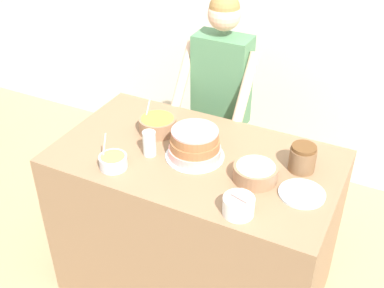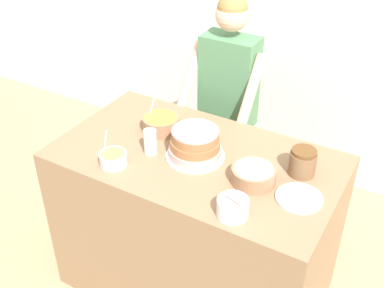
{
  "view_description": "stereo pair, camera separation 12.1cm",
  "coord_description": "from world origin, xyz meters",
  "px_view_note": "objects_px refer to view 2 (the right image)",
  "views": [
    {
      "loc": [
        0.86,
        -1.36,
        2.3
      ],
      "look_at": [
        -0.0,
        0.36,
        1.02
      ],
      "focal_mm": 45.0,
      "sensor_mm": 36.0,
      "label": 1
    },
    {
      "loc": [
        0.96,
        -1.3,
        2.3
      ],
      "look_at": [
        -0.0,
        0.36,
        1.02
      ],
      "focal_mm": 45.0,
      "sensor_mm": 36.0,
      "label": 2
    }
  ],
  "objects_px": {
    "stoneware_jar": "(303,162)",
    "person_baker": "(228,93)",
    "frosting_bowl_pink": "(233,207)",
    "ceramic_plate": "(299,198)",
    "frosting_bowl_white": "(254,174)",
    "drinking_glass": "(150,142)",
    "cake": "(195,145)",
    "frosting_bowl_orange": "(161,123)",
    "frosting_bowl_yellow": "(113,158)"
  },
  "relations": [
    {
      "from": "person_baker",
      "to": "frosting_bowl_yellow",
      "type": "bearing_deg",
      "value": -100.35
    },
    {
      "from": "person_baker",
      "to": "drinking_glass",
      "type": "relative_size",
      "value": 11.96
    },
    {
      "from": "frosting_bowl_yellow",
      "to": "ceramic_plate",
      "type": "distance_m",
      "value": 0.89
    },
    {
      "from": "drinking_glass",
      "to": "stoneware_jar",
      "type": "bearing_deg",
      "value": 16.78
    },
    {
      "from": "person_baker",
      "to": "frosting_bowl_yellow",
      "type": "height_order",
      "value": "person_baker"
    },
    {
      "from": "stoneware_jar",
      "to": "ceramic_plate",
      "type": "bearing_deg",
      "value": -73.16
    },
    {
      "from": "cake",
      "to": "frosting_bowl_white",
      "type": "distance_m",
      "value": 0.34
    },
    {
      "from": "frosting_bowl_white",
      "to": "frosting_bowl_orange",
      "type": "distance_m",
      "value": 0.63
    },
    {
      "from": "person_baker",
      "to": "frosting_bowl_pink",
      "type": "relative_size",
      "value": 8.6
    },
    {
      "from": "drinking_glass",
      "to": "stoneware_jar",
      "type": "xyz_separation_m",
      "value": [
        0.71,
        0.21,
        -0.0
      ]
    },
    {
      "from": "frosting_bowl_orange",
      "to": "drinking_glass",
      "type": "relative_size",
      "value": 1.54
    },
    {
      "from": "frosting_bowl_yellow",
      "to": "ceramic_plate",
      "type": "bearing_deg",
      "value": 12.99
    },
    {
      "from": "stoneware_jar",
      "to": "frosting_bowl_pink",
      "type": "bearing_deg",
      "value": -109.52
    },
    {
      "from": "stoneware_jar",
      "to": "person_baker",
      "type": "bearing_deg",
      "value": 141.26
    },
    {
      "from": "drinking_glass",
      "to": "ceramic_plate",
      "type": "bearing_deg",
      "value": 2.13
    },
    {
      "from": "cake",
      "to": "stoneware_jar",
      "type": "xyz_separation_m",
      "value": [
        0.5,
        0.13,
        -0.01
      ]
    },
    {
      "from": "ceramic_plate",
      "to": "drinking_glass",
      "type": "bearing_deg",
      "value": -177.87
    },
    {
      "from": "person_baker",
      "to": "frosting_bowl_yellow",
      "type": "relative_size",
      "value": 9.38
    },
    {
      "from": "frosting_bowl_orange",
      "to": "drinking_glass",
      "type": "xyz_separation_m",
      "value": [
        0.07,
        -0.2,
        0.02
      ]
    },
    {
      "from": "frosting_bowl_pink",
      "to": "frosting_bowl_orange",
      "type": "relative_size",
      "value": 0.9
    },
    {
      "from": "frosting_bowl_white",
      "to": "person_baker",
      "type": "bearing_deg",
      "value": 124.56
    },
    {
      "from": "frosting_bowl_pink",
      "to": "ceramic_plate",
      "type": "bearing_deg",
      "value": 49.28
    },
    {
      "from": "ceramic_plate",
      "to": "stoneware_jar",
      "type": "relative_size",
      "value": 1.58
    },
    {
      "from": "cake",
      "to": "person_baker",
      "type": "bearing_deg",
      "value": 102.45
    },
    {
      "from": "frosting_bowl_pink",
      "to": "stoneware_jar",
      "type": "distance_m",
      "value": 0.45
    },
    {
      "from": "drinking_glass",
      "to": "ceramic_plate",
      "type": "relative_size",
      "value": 0.62
    },
    {
      "from": "frosting_bowl_yellow",
      "to": "ceramic_plate",
      "type": "xyz_separation_m",
      "value": [
        0.87,
        0.2,
        -0.03
      ]
    },
    {
      "from": "drinking_glass",
      "to": "cake",
      "type": "bearing_deg",
      "value": 21.39
    },
    {
      "from": "ceramic_plate",
      "to": "stoneware_jar",
      "type": "distance_m",
      "value": 0.2
    },
    {
      "from": "frosting_bowl_pink",
      "to": "frosting_bowl_yellow",
      "type": "distance_m",
      "value": 0.66
    },
    {
      "from": "cake",
      "to": "frosting_bowl_white",
      "type": "bearing_deg",
      "value": -6.88
    },
    {
      "from": "person_baker",
      "to": "frosting_bowl_white",
      "type": "bearing_deg",
      "value": -55.44
    },
    {
      "from": "frosting_bowl_yellow",
      "to": "drinking_glass",
      "type": "distance_m",
      "value": 0.2
    },
    {
      "from": "person_baker",
      "to": "drinking_glass",
      "type": "xyz_separation_m",
      "value": [
        -0.06,
        -0.73,
        0.04
      ]
    },
    {
      "from": "cake",
      "to": "ceramic_plate",
      "type": "distance_m",
      "value": 0.56
    },
    {
      "from": "frosting_bowl_white",
      "to": "stoneware_jar",
      "type": "bearing_deg",
      "value": 45.47
    },
    {
      "from": "drinking_glass",
      "to": "ceramic_plate",
      "type": "xyz_separation_m",
      "value": [
        0.76,
        0.03,
        -0.06
      ]
    },
    {
      "from": "frosting_bowl_orange",
      "to": "drinking_glass",
      "type": "distance_m",
      "value": 0.22
    },
    {
      "from": "frosting_bowl_white",
      "to": "frosting_bowl_yellow",
      "type": "bearing_deg",
      "value": -161.61
    },
    {
      "from": "person_baker",
      "to": "stoneware_jar",
      "type": "relative_size",
      "value": 11.78
    },
    {
      "from": "person_baker",
      "to": "stoneware_jar",
      "type": "bearing_deg",
      "value": -38.74
    },
    {
      "from": "frosting_bowl_pink",
      "to": "drinking_glass",
      "type": "height_order",
      "value": "frosting_bowl_pink"
    },
    {
      "from": "frosting_bowl_white",
      "to": "drinking_glass",
      "type": "relative_size",
      "value": 1.59
    },
    {
      "from": "frosting_bowl_pink",
      "to": "frosting_bowl_yellow",
      "type": "xyz_separation_m",
      "value": [
        -0.66,
        0.04,
        -0.01
      ]
    },
    {
      "from": "frosting_bowl_pink",
      "to": "stoneware_jar",
      "type": "relative_size",
      "value": 1.37
    },
    {
      "from": "frosting_bowl_yellow",
      "to": "frosting_bowl_orange",
      "type": "xyz_separation_m",
      "value": [
        0.03,
        0.38,
        0.01
      ]
    },
    {
      "from": "drinking_glass",
      "to": "ceramic_plate",
      "type": "height_order",
      "value": "drinking_glass"
    },
    {
      "from": "cake",
      "to": "stoneware_jar",
      "type": "relative_size",
      "value": 2.22
    },
    {
      "from": "frosting_bowl_white",
      "to": "ceramic_plate",
      "type": "xyz_separation_m",
      "value": [
        0.23,
        -0.01,
        -0.04
      ]
    },
    {
      "from": "cake",
      "to": "frosting_bowl_orange",
      "type": "height_order",
      "value": "frosting_bowl_orange"
    }
  ]
}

